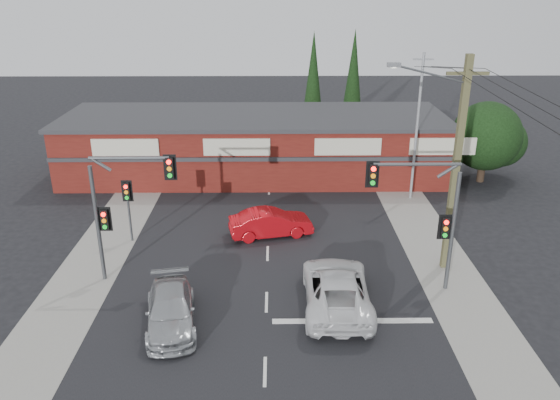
{
  "coord_description": "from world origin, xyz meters",
  "views": [
    {
      "loc": [
        0.36,
        -20.12,
        12.8
      ],
      "look_at": [
        0.61,
        3.0,
        3.5
      ],
      "focal_mm": 35.0,
      "sensor_mm": 36.0,
      "label": 1
    }
  ],
  "objects_px": {
    "white_suv": "(337,288)",
    "silver_suv": "(171,310)",
    "red_sedan": "(271,223)",
    "utility_pole": "(454,160)",
    "shop_building": "(255,144)"
  },
  "relations": [
    {
      "from": "white_suv",
      "to": "silver_suv",
      "type": "distance_m",
      "value": 6.87
    },
    {
      "from": "red_sedan",
      "to": "white_suv",
      "type": "bearing_deg",
      "value": -170.44
    },
    {
      "from": "utility_pole",
      "to": "shop_building",
      "type": "bearing_deg",
      "value": 123.76
    },
    {
      "from": "red_sedan",
      "to": "utility_pole",
      "type": "height_order",
      "value": "utility_pole"
    },
    {
      "from": "utility_pole",
      "to": "white_suv",
      "type": "bearing_deg",
      "value": -148.75
    },
    {
      "from": "silver_suv",
      "to": "red_sedan",
      "type": "xyz_separation_m",
      "value": [
        3.94,
        8.23,
        0.05
      ]
    },
    {
      "from": "red_sedan",
      "to": "shop_building",
      "type": "distance_m",
      "value": 10.56
    },
    {
      "from": "silver_suv",
      "to": "red_sedan",
      "type": "height_order",
      "value": "red_sedan"
    },
    {
      "from": "red_sedan",
      "to": "utility_pole",
      "type": "distance_m",
      "value": 10.1
    },
    {
      "from": "white_suv",
      "to": "utility_pole",
      "type": "xyz_separation_m",
      "value": [
        5.41,
        3.28,
        4.58
      ]
    },
    {
      "from": "white_suv",
      "to": "silver_suv",
      "type": "relative_size",
      "value": 1.25
    },
    {
      "from": "silver_suv",
      "to": "red_sedan",
      "type": "bearing_deg",
      "value": 54.52
    },
    {
      "from": "silver_suv",
      "to": "utility_pole",
      "type": "distance_m",
      "value": 13.83
    },
    {
      "from": "shop_building",
      "to": "utility_pole",
      "type": "distance_m",
      "value": 17.15
    },
    {
      "from": "white_suv",
      "to": "silver_suv",
      "type": "height_order",
      "value": "white_suv"
    }
  ]
}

